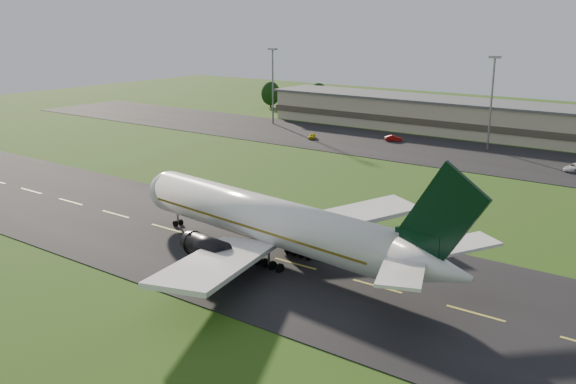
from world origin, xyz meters
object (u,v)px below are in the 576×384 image
Objects in this scene: airliner at (271,222)px; light_mast_centre at (492,92)px; terminal at (519,123)px; service_vehicle_a at (312,136)px; service_vehicle_c at (574,167)px; service_vehicle_b at (393,138)px; light_mast_west at (273,77)px.

light_mast_centre is (-2.48, 80.09, 8.08)m from airliner.
airliner is 0.35× the size of terminal.
service_vehicle_a is 59.07m from service_vehicle_c.
service_vehicle_a is at bearing -144.53° from terminal.
service_vehicle_b is (17.18, 8.91, 0.05)m from service_vehicle_a.
light_mast_west reaches higher than service_vehicle_c.
light_mast_west is 1.00× the size of light_mast_centre.
service_vehicle_a is (21.46, -12.28, -12.02)m from light_mast_west.
service_vehicle_c is (41.85, -6.75, 0.03)m from service_vehicle_b.
light_mast_west is at bearing -166.07° from service_vehicle_c.
terminal is at bearing 96.88° from airliner.
light_mast_west reaches higher than terminal.
light_mast_centre is 5.03× the size of service_vehicle_b.
terminal is at bearing 85.05° from light_mast_centre.
service_vehicle_c is at bearing -7.17° from light_mast_west.
light_mast_centre is 4.09× the size of service_vehicle_c.
service_vehicle_b is at bearing -139.35° from terminal.
terminal is 64.10m from light_mast_west.
terminal is at bearing 147.06° from service_vehicle_c.
light_mast_west reaches higher than service_vehicle_a.
service_vehicle_a is (-39.95, -28.46, -3.27)m from terminal.
service_vehicle_a is 0.90× the size of service_vehicle_b.
airliner is at bearing -86.26° from service_vehicle_a.
light_mast_west reaches higher than airliner.
terminal is 18.45m from light_mast_centre.
light_mast_west is 40.59m from service_vehicle_b.
light_mast_west is (-61.40, -16.18, 8.75)m from terminal.
light_mast_centre is 25.78m from service_vehicle_c.
airliner is 80.44m from service_vehicle_b.
light_mast_centre reaches higher than terminal.
service_vehicle_c is (20.49, -10.12, -11.95)m from light_mast_centre.
service_vehicle_a is 0.73× the size of service_vehicle_c.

